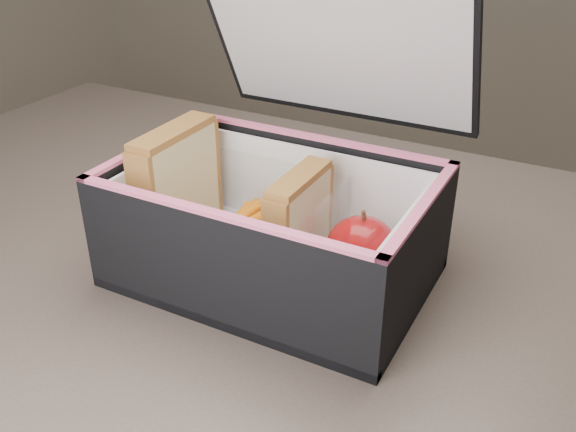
{
  "coord_description": "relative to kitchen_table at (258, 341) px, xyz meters",
  "views": [
    {
      "loc": [
        0.28,
        -0.46,
        1.11
      ],
      "look_at": [
        0.03,
        0.01,
        0.81
      ],
      "focal_mm": 40.0,
      "sensor_mm": 36.0,
      "label": 1
    }
  ],
  "objects": [
    {
      "name": "red_apple",
      "position": [
        0.11,
        0.01,
        0.14
      ],
      "size": [
        0.08,
        0.08,
        0.07
      ],
      "rotation": [
        0.0,
        0.0,
        -0.28
      ],
      "color": "maroon",
      "rests_on": "paper_napkin"
    },
    {
      "name": "paper_napkin",
      "position": [
        0.1,
        0.01,
        0.11
      ],
      "size": [
        0.09,
        0.09,
        0.01
      ],
      "primitive_type": "cube",
      "rotation": [
        0.0,
        0.0,
        0.28
      ],
      "color": "white",
      "rests_on": "lunch_bag"
    },
    {
      "name": "carrot_sticks",
      "position": [
        -0.02,
        0.0,
        0.12
      ],
      "size": [
        0.05,
        0.14,
        0.03
      ],
      "color": "orange",
      "rests_on": "plastic_tub"
    },
    {
      "name": "lunch_bag",
      "position": [
        0.02,
        0.01,
        0.15
      ],
      "size": [
        0.29,
        0.28,
        0.28
      ],
      "color": "black",
      "rests_on": "kitchen_table"
    },
    {
      "name": "kitchen_table",
      "position": [
        0.0,
        0.0,
        0.0
      ],
      "size": [
        1.2,
        0.8,
        0.75
      ],
      "color": "brown",
      "rests_on": "ground"
    },
    {
      "name": "sandwich_left",
      "position": [
        -0.09,
        0.0,
        0.16
      ],
      "size": [
        0.03,
        0.11,
        0.12
      ],
      "color": "#CDB881",
      "rests_on": "plastic_tub"
    },
    {
      "name": "plastic_tub",
      "position": [
        -0.02,
        0.0,
        0.14
      ],
      "size": [
        0.19,
        0.13,
        0.08
      ],
      "primitive_type": null,
      "color": "white",
      "rests_on": "lunch_bag"
    },
    {
      "name": "sandwich_right",
      "position": [
        0.05,
        0.0,
        0.16
      ],
      "size": [
        0.02,
        0.09,
        0.1
      ],
      "color": "#CDB881",
      "rests_on": "plastic_tub"
    }
  ]
}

